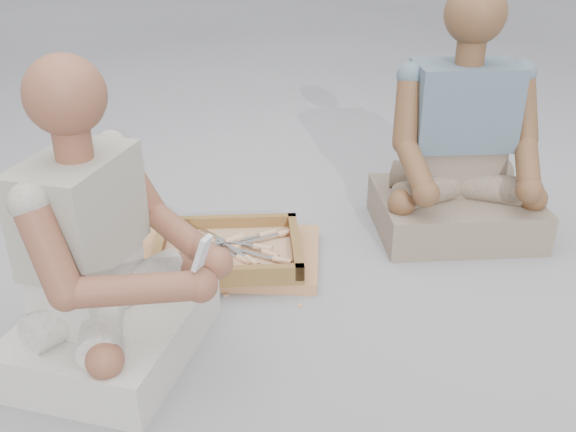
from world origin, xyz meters
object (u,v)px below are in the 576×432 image
(craftsman, at_px, (103,265))
(carved_panel, at_px, (229,255))
(tool_tray, at_px, (228,251))
(companion, at_px, (460,155))

(craftsman, bearing_deg, carved_panel, 166.45)
(craftsman, bearing_deg, tool_tray, 163.81)
(tool_tray, xyz_separation_m, craftsman, (-0.16, -0.55, 0.23))
(carved_panel, bearing_deg, craftsman, -103.77)
(carved_panel, height_order, companion, companion)
(carved_panel, distance_m, tool_tray, 0.07)
(tool_tray, relative_size, craftsman, 0.71)
(tool_tray, bearing_deg, carved_panel, 109.79)
(craftsman, bearing_deg, companion, 139.05)
(companion, bearing_deg, tool_tray, 14.84)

